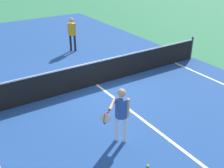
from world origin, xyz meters
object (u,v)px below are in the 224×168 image
at_px(player_far, 72,31).
at_px(tennis_ball_mid_court, 148,166).
at_px(player_near, 121,111).
at_px(net, 96,73).

relative_size(player_far, tennis_ball_mid_court, 25.68).
height_order(player_near, player_far, player_far).
distance_m(player_near, tennis_ball_mid_court, 1.47).
bearing_deg(net, player_far, 77.26).
xyz_separation_m(net, player_far, (0.90, 3.97, 0.55)).
height_order(net, tennis_ball_mid_court, net).
bearing_deg(player_far, net, -102.74).
bearing_deg(net, player_near, -109.10).
bearing_deg(player_far, player_near, -105.67).
relative_size(net, player_near, 6.57).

